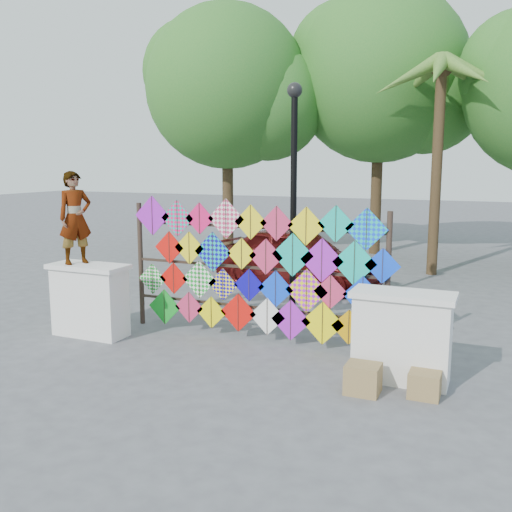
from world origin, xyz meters
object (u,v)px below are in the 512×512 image
Objects in this scene: kite_rack at (257,270)px; vendor_woman at (75,218)px; sedan at (297,257)px; lamppost at (294,181)px.

vendor_woman is (-3.05, -0.92, 0.86)m from kite_rack.
lamppost is (1.02, -3.16, 1.96)m from sedan.
vendor_woman is at bearing 167.66° from sedan.
kite_rack is 1.95m from lamppost.
lamppost reaches higher than vendor_woman.
lamppost is (3.23, 2.20, 0.61)m from vendor_woman.
lamppost is at bearing 81.97° from kite_rack.
kite_rack is at bearing -159.18° from sedan.
vendor_woman reaches higher than sedan.
sedan is (-0.84, 4.43, -0.50)m from kite_rack.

